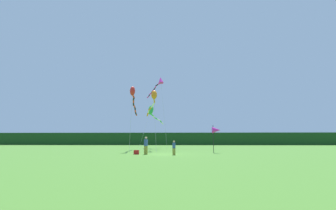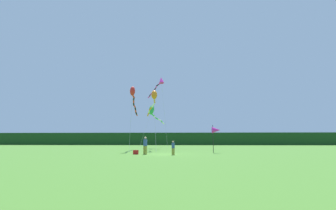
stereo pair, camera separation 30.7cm
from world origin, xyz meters
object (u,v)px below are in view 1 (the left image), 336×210
Objects in this scene: person_adult at (146,144)px; kite_orange at (153,99)px; kite_magenta at (159,83)px; person_child at (174,147)px; kite_green at (152,112)px; banner_flag_pole at (216,130)px; cooler_box at (136,152)px; kite_red at (133,97)px.

kite_orange is at bearing 91.48° from person_adult.
kite_magenta is at bearing 88.98° from kite_orange.
person_child is 20.11m from kite_green.
banner_flag_pole is (4.62, 4.15, 1.72)m from person_child.
kite_orange reaches higher than cooler_box.
kite_red reaches higher than cooler_box.
person_child is 0.13× the size of kite_green.
person_child is 2.66× the size of cooler_box.
kite_green reaches higher than banner_flag_pole.
kite_orange is 0.85× the size of kite_magenta.
banner_flag_pole reaches higher than cooler_box.
kite_green is (-0.42, 17.96, 6.11)m from cooler_box.
cooler_box is 0.04× the size of kite_magenta.
banner_flag_pole reaches higher than person_adult.
kite_red is at bearing 160.42° from banner_flag_pole.
person_child is at bearing -14.16° from cooler_box.
kite_orange reaches higher than banner_flag_pole.
kite_red is (-9.97, 3.55, 4.47)m from banner_flag_pole.
kite_orange reaches higher than person_adult.
person_adult is at bearing 163.30° from person_child.
cooler_box is 9.17m from banner_flag_pole.
person_child reaches higher than cooler_box.
person_child is at bearing -72.95° from kite_orange.
person_child is 20.84m from kite_magenta.
kite_red is 0.83× the size of kite_orange.
kite_orange is 9.13m from kite_magenta.
kite_orange is at bearing -91.02° from kite_magenta.
kite_magenta reaches higher than banner_flag_pole.
kite_red reaches higher than person_adult.
kite_orange is (2.38, 1.98, 0.09)m from kite_red.
person_child is at bearing -55.20° from kite_red.
kite_magenta is at bearing -40.89° from kite_green.
kite_red reaches higher than banner_flag_pole.
kite_orange is at bearing 107.05° from person_child.
banner_flag_pole is 0.29× the size of kite_orange.
kite_magenta is at bearing 87.14° from cooler_box.
person_adult is 0.56× the size of banner_flag_pole.
kite_magenta is (1.26, -1.09, 4.89)m from kite_green.
kite_green is at bearing 120.58° from banner_flag_pole.
kite_green reaches higher than cooler_box.
person_child is at bearing -138.04° from banner_flag_pole.
banner_flag_pole is 11.49m from kite_red.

